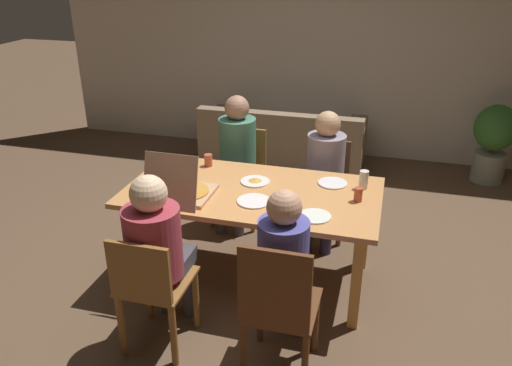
# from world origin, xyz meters

# --- Properties ---
(ground_plane) EXTENTS (20.00, 20.00, 0.00)m
(ground_plane) POSITION_xyz_m (0.00, 0.00, 0.00)
(ground_plane) COLOR brown
(back_wall) EXTENTS (6.80, 0.12, 2.94)m
(back_wall) POSITION_xyz_m (0.00, 3.03, 1.47)
(back_wall) COLOR beige
(back_wall) RESTS_ON ground
(dining_table) EXTENTS (1.90, 1.00, 0.78)m
(dining_table) POSITION_xyz_m (0.00, 0.00, 0.69)
(dining_table) COLOR tan
(dining_table) RESTS_ON ground
(chair_0) EXTENTS (0.46, 0.45, 0.88)m
(chair_0) POSITION_xyz_m (-0.39, 0.98, 0.51)
(chair_0) COLOR olive
(chair_0) RESTS_ON ground
(person_0) EXTENTS (0.34, 0.50, 1.24)m
(person_0) POSITION_xyz_m (-0.39, 0.84, 0.74)
(person_0) COLOR #434048
(person_0) RESTS_ON ground
(chair_1) EXTENTS (0.42, 0.44, 0.87)m
(chair_1) POSITION_xyz_m (-0.39, -0.95, 0.47)
(chair_1) COLOR brown
(chair_1) RESTS_ON ground
(person_1) EXTENTS (0.36, 0.52, 1.22)m
(person_1) POSITION_xyz_m (-0.39, -0.82, 0.73)
(person_1) COLOR #413F46
(person_1) RESTS_ON ground
(chair_2) EXTENTS (0.43, 0.45, 0.99)m
(chair_2) POSITION_xyz_m (0.43, -0.99, 0.54)
(chair_2) COLOR #5B331A
(chair_2) RESTS_ON ground
(person_2) EXTENTS (0.30, 0.53, 1.24)m
(person_2) POSITION_xyz_m (0.43, -0.82, 0.72)
(person_2) COLOR #3D2F48
(person_2) RESTS_ON ground
(chair_3) EXTENTS (0.42, 0.39, 0.87)m
(chair_3) POSITION_xyz_m (0.43, 0.89, 0.48)
(chair_3) COLOR #52351E
(chair_3) RESTS_ON ground
(person_3) EXTENTS (0.33, 0.53, 1.19)m
(person_3) POSITION_xyz_m (0.43, 0.76, 0.71)
(person_3) COLOR #332D4D
(person_3) RESTS_ON ground
(pizza_box_0) EXTENTS (0.39, 0.50, 0.40)m
(pizza_box_0) POSITION_xyz_m (-0.45, -0.25, 0.83)
(pizza_box_0) COLOR tan
(pizza_box_0) RESTS_ON dining_table
(plate_0) EXTENTS (0.22, 0.22, 0.01)m
(plate_0) POSITION_xyz_m (0.57, 0.27, 0.78)
(plate_0) COLOR white
(plate_0) RESTS_ON dining_table
(plate_1) EXTENTS (0.24, 0.24, 0.01)m
(plate_1) POSITION_xyz_m (0.06, -0.19, 0.78)
(plate_1) COLOR white
(plate_1) RESTS_ON dining_table
(plate_2) EXTENTS (0.22, 0.22, 0.01)m
(plate_2) POSITION_xyz_m (0.52, -0.29, 0.78)
(plate_2) COLOR white
(plate_2) RESTS_ON dining_table
(plate_3) EXTENTS (0.23, 0.23, 0.03)m
(plate_3) POSITION_xyz_m (-0.02, 0.14, 0.78)
(plate_3) COLOR white
(plate_3) RESTS_ON dining_table
(drinking_glass_0) EXTENTS (0.07, 0.07, 0.14)m
(drinking_glass_0) POSITION_xyz_m (0.80, 0.25, 0.85)
(drinking_glass_0) COLOR silver
(drinking_glass_0) RESTS_ON dining_table
(drinking_glass_1) EXTENTS (0.06, 0.06, 0.10)m
(drinking_glass_1) POSITION_xyz_m (0.78, 0.02, 0.83)
(drinking_glass_1) COLOR #BC4931
(drinking_glass_1) RESTS_ON dining_table
(drinking_glass_2) EXTENTS (0.07, 0.07, 0.10)m
(drinking_glass_2) POSITION_xyz_m (-0.48, 0.36, 0.83)
(drinking_glass_2) COLOR #BA4E35
(drinking_glass_2) RESTS_ON dining_table
(couch) EXTENTS (1.92, 0.79, 0.75)m
(couch) POSITION_xyz_m (-0.28, 2.33, 0.28)
(couch) COLOR #856F56
(couch) RESTS_ON ground
(potted_plant) EXTENTS (0.47, 0.47, 0.89)m
(potted_plant) POSITION_xyz_m (2.08, 2.54, 0.51)
(potted_plant) COLOR gray
(potted_plant) RESTS_ON ground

